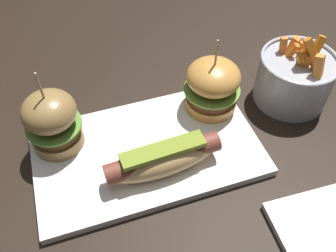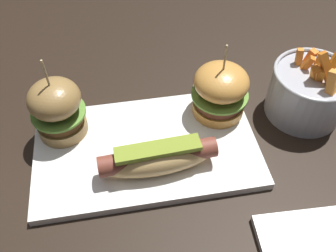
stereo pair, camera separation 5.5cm
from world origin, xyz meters
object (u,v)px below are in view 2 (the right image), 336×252
(hot_dog, at_px, (158,158))
(slider_right, at_px, (220,90))
(platter_main, at_px, (146,148))
(slider_left, at_px, (57,108))
(fries_bucket, at_px, (308,91))

(hot_dog, distance_m, slider_right, 0.16)
(hot_dog, bearing_deg, platter_main, 105.13)
(slider_left, distance_m, fries_bucket, 0.41)
(platter_main, distance_m, fries_bucket, 0.29)
(hot_dog, relative_size, slider_right, 1.28)
(hot_dog, relative_size, slider_left, 1.21)
(fries_bucket, bearing_deg, platter_main, -171.57)
(slider_left, xyz_separation_m, fries_bucket, (0.41, -0.01, -0.02))
(slider_left, xyz_separation_m, slider_right, (0.26, 0.00, -0.00))
(slider_left, bearing_deg, platter_main, -23.17)
(platter_main, bearing_deg, fries_bucket, 8.43)
(hot_dog, xyz_separation_m, fries_bucket, (0.27, 0.09, 0.01))
(slider_right, relative_size, fries_bucket, 0.99)
(platter_main, distance_m, slider_right, 0.15)
(platter_main, relative_size, fries_bucket, 2.56)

